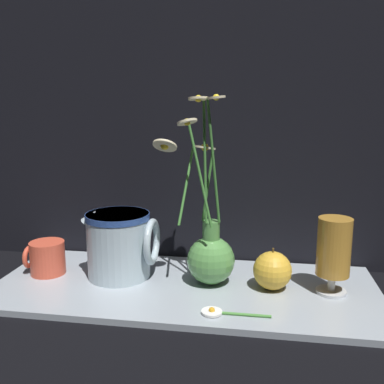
% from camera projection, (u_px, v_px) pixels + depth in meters
% --- Properties ---
extents(ground_plane, '(6.00, 6.00, 0.00)m').
position_uv_depth(ground_plane, '(185.00, 291.00, 0.84)').
color(ground_plane, black).
extents(shelf, '(0.75, 0.31, 0.01)m').
position_uv_depth(shelf, '(185.00, 288.00, 0.84)').
color(shelf, '#9EA8B2').
rests_on(shelf, ground_plane).
extents(backdrop_wall, '(1.25, 0.02, 1.10)m').
position_uv_depth(backdrop_wall, '(198.00, 13.00, 0.90)').
color(backdrop_wall, black).
rests_on(backdrop_wall, ground_plane).
extents(vase_with_flowers, '(0.17, 0.13, 0.37)m').
position_uv_depth(vase_with_flowers, '(210.00, 251.00, 0.84)').
color(vase_with_flowers, '#59994C').
rests_on(vase_with_flowers, shelf).
extents(yellow_mug, '(0.08, 0.07, 0.07)m').
position_uv_depth(yellow_mug, '(46.00, 258.00, 0.89)').
color(yellow_mug, '#DB5138').
rests_on(yellow_mug, shelf).
extents(ceramic_pitcher, '(0.15, 0.13, 0.15)m').
position_uv_depth(ceramic_pitcher, '(120.00, 242.00, 0.87)').
color(ceramic_pitcher, silver).
rests_on(ceramic_pitcher, shelf).
extents(tea_glass, '(0.06, 0.06, 0.15)m').
position_uv_depth(tea_glass, '(334.00, 249.00, 0.79)').
color(tea_glass, silver).
rests_on(tea_glass, shelf).
extents(orange_fruit, '(0.07, 0.07, 0.08)m').
position_uv_depth(orange_fruit, '(272.00, 271.00, 0.82)').
color(orange_fruit, gold).
rests_on(orange_fruit, shelf).
extents(loose_daisy, '(0.12, 0.04, 0.01)m').
position_uv_depth(loose_daisy, '(220.00, 312.00, 0.72)').
color(loose_daisy, '#4C8E3D').
rests_on(loose_daisy, shelf).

